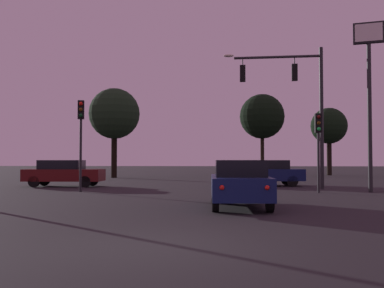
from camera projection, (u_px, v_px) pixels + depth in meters
name	position (u px, v px, depth m)	size (l,w,h in m)	color
ground_plane	(211.00, 182.00, 32.32)	(168.00, 168.00, 0.00)	black
traffic_signal_mast_arm	(295.00, 93.00, 24.31)	(5.27, 0.52, 7.51)	#232326
traffic_light_corner_left	(318.00, 136.00, 21.39)	(0.31, 0.36, 3.71)	#232326
traffic_light_corner_right	(81.00, 127.00, 21.94)	(0.35, 0.38, 4.40)	#232326
car_nearside_lane	(239.00, 183.00, 14.72)	(1.97, 4.46, 1.52)	#0F1947
car_crossing_left	(64.00, 173.00, 26.28)	(4.54, 1.97, 1.52)	#4C0F0F
car_crossing_right	(265.00, 172.00, 26.81)	(4.67, 2.15, 1.52)	#0F1947
store_sign_illuminated	(369.00, 69.00, 21.73)	(1.42, 0.58, 8.10)	#232326
tree_behind_sign	(329.00, 126.00, 45.89)	(3.63, 3.63, 6.80)	black
tree_left_far	(114.00, 114.00, 39.49)	(4.39, 4.39, 7.75)	black
tree_center_horizon	(262.00, 117.00, 45.75)	(4.48, 4.48, 8.16)	black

